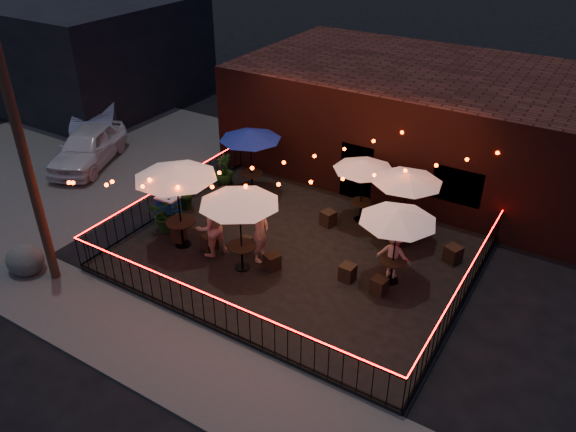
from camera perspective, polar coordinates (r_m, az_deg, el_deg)
name	(u,v)px	position (r m, az deg, el deg)	size (l,w,h in m)	color
ground	(260,291)	(15.92, -2.83, -7.62)	(110.00, 110.00, 0.00)	black
patio	(297,254)	(17.22, 0.91, -3.91)	(10.00, 8.00, 0.15)	black
sidewalk	(184,363)	(14.05, -10.54, -14.46)	(18.00, 2.50, 0.05)	#484643
parking_lot	(81,149)	(25.84, -20.24, 6.40)	(11.00, 12.00, 0.02)	#484643
brick_building	(426,120)	(22.53, 13.86, 9.44)	(14.00, 8.00, 4.00)	#33130E
background_building	(70,47)	(32.52, -21.27, 15.73)	(12.00, 9.00, 5.00)	black
utility_pole	(23,151)	(15.85, -25.32, 5.96)	(0.26, 0.26, 8.00)	#3E2919
fence_front	(215,313)	(14.28, -7.47, -9.73)	(10.00, 0.04, 1.04)	black
fence_left	(172,196)	(19.56, -11.75, 1.99)	(0.04, 8.00, 1.04)	black
fence_right	(461,293)	(15.44, 17.20, -7.50)	(0.04, 8.00, 1.04)	black
festoon_lights	(262,179)	(16.22, -2.63, 3.77)	(10.02, 8.72, 1.32)	#FF2C00
cafe_table_0	(175,173)	(16.60, -11.39, 4.34)	(3.27, 3.27, 2.74)	black
cafe_table_1	(250,135)	(19.62, -3.85, 8.17)	(2.25, 2.25, 2.41)	black
cafe_table_2	(239,199)	(15.34, -4.99, 1.71)	(2.69, 2.69, 2.52)	black
cafe_table_3	(364,166)	(18.02, 7.72, 5.10)	(2.50, 2.50, 2.19)	black
cafe_table_4	(398,216)	(15.10, 11.13, -0.04)	(2.29, 2.29, 2.34)	black
cafe_table_5	(408,178)	(17.11, 12.05, 3.81)	(2.54, 2.54, 2.36)	black
bistro_chair_0	(179,235)	(17.88, -11.05, -1.95)	(0.38, 0.38, 0.45)	black
bistro_chair_1	(210,242)	(17.37, -7.95, -2.65)	(0.41, 0.41, 0.48)	black
bistro_chair_2	(223,194)	(20.01, -6.59, 2.21)	(0.37, 0.37, 0.44)	black
bistro_chair_3	(263,203)	(19.39, -2.52, 1.37)	(0.36, 0.36, 0.42)	black
bistro_chair_4	(247,243)	(17.26, -4.22, -2.80)	(0.34, 0.34, 0.41)	black
bistro_chair_5	(272,262)	(16.38, -1.62, -4.66)	(0.40, 0.40, 0.47)	black
bistro_chair_6	(328,218)	(18.45, 4.11, -0.21)	(0.42, 0.42, 0.49)	black
bistro_chair_7	(371,227)	(18.17, 8.41, -1.09)	(0.39, 0.39, 0.46)	black
bistro_chair_8	(348,272)	(16.03, 6.07, -5.72)	(0.40, 0.40, 0.48)	black
bistro_chair_9	(379,286)	(15.66, 9.24, -7.02)	(0.39, 0.39, 0.47)	black
bistro_chair_10	(398,238)	(17.76, 11.12, -2.18)	(0.39, 0.39, 0.47)	black
bistro_chair_11	(453,254)	(17.36, 16.41, -3.73)	(0.43, 0.43, 0.51)	black
patron_a	(260,231)	(16.40, -2.85, -1.57)	(0.70, 0.46, 1.92)	#D1A18A
patron_b	(211,227)	(16.75, -7.86, -1.08)	(0.94, 0.73, 1.93)	tan
patron_c	(394,254)	(16.03, 10.70, -3.81)	(0.99, 0.57, 1.53)	#D5A492
potted_shrub_a	(168,213)	(18.33, -12.14, 0.27)	(1.13, 0.98, 1.26)	#103D12
potted_shrub_b	(186,193)	(19.45, -10.33, 2.33)	(0.68, 0.55, 1.23)	#13390C
potted_shrub_c	(224,170)	(20.89, -6.51, 4.69)	(0.67, 0.67, 1.20)	#0C3B0C
cooler	(169,209)	(18.84, -12.00, 0.66)	(0.74, 0.55, 0.95)	#0C34A3
boulder	(25,260)	(18.10, -25.15, -4.10)	(1.03, 0.87, 0.80)	#3F3F3A
car_white	(88,147)	(24.02, -19.66, 6.62)	(1.77, 4.41, 1.50)	silver
car_silver	(98,112)	(27.42, -18.76, 9.93)	(1.77, 5.08, 1.67)	#93939A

